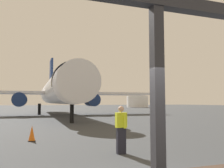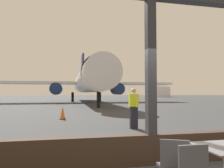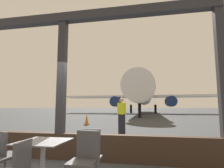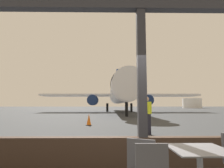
# 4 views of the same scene
# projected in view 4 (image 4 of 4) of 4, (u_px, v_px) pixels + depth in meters

# --- Properties ---
(ground_plane) EXTENTS (220.00, 220.00, 0.00)m
(ground_plane) POSITION_uv_depth(u_px,v_px,m) (112.00, 111.00, 43.85)
(ground_plane) COLOR #383A3D
(window_frame) EXTENTS (8.06, 0.24, 3.88)m
(window_frame) POSITION_uv_depth(u_px,v_px,m) (142.00, 104.00, 4.26)
(window_frame) COLOR #38281E
(window_frame) RESTS_ON ground
(cafe_chair_side_extra) EXTENTS (0.51, 0.51, 0.88)m
(cafe_chair_side_extra) POSITION_uv_depth(u_px,v_px,m) (143.00, 164.00, 2.64)
(cafe_chair_side_extra) COLOR #4C4C51
(cafe_chair_side_extra) RESTS_ON ground
(airplane) EXTENTS (29.86, 32.12, 10.39)m
(airplane) POSITION_uv_depth(u_px,v_px,m) (120.00, 93.00, 34.26)
(airplane) COLOR silver
(airplane) RESTS_ON ground
(ground_crew_worker) EXTENTS (0.40, 0.55, 1.74)m
(ground_crew_worker) POSITION_uv_depth(u_px,v_px,m) (147.00, 115.00, 8.59)
(ground_crew_worker) COLOR black
(ground_crew_worker) RESTS_ON ground
(traffic_cone) EXTENTS (0.36, 0.36, 0.75)m
(traffic_cone) POSITION_uv_depth(u_px,v_px,m) (89.00, 120.00, 12.42)
(traffic_cone) COLOR orange
(traffic_cone) RESTS_ON ground
(fuel_storage_tank) EXTENTS (7.84, 7.84, 4.09)m
(fuel_storage_tank) POSITION_uv_depth(u_px,v_px,m) (192.00, 103.00, 79.11)
(fuel_storage_tank) COLOR white
(fuel_storage_tank) RESTS_ON ground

